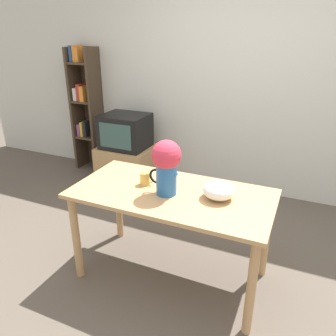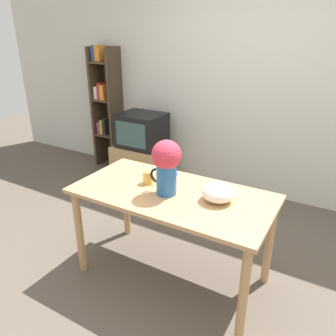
{
  "view_description": "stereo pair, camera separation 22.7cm",
  "coord_description": "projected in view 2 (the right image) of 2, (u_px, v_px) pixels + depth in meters",
  "views": [
    {
      "loc": [
        0.7,
        -1.93,
        1.83
      ],
      "look_at": [
        -0.15,
        -0.01,
        0.95
      ],
      "focal_mm": 35.0,
      "sensor_mm": 36.0,
      "label": 1
    },
    {
      "loc": [
        0.9,
        -1.83,
        1.83
      ],
      "look_at": [
        -0.15,
        -0.01,
        0.95
      ],
      "focal_mm": 35.0,
      "sensor_mm": 36.0,
      "label": 2
    }
  ],
  "objects": [
    {
      "name": "bookshelf",
      "position": [
        107.0,
        104.0,
        4.55
      ],
      "size": [
        0.35,
        0.3,
        1.66
      ],
      "color": "#423323",
      "rests_on": "ground_plane"
    },
    {
      "name": "tv_set",
      "position": [
        142.0,
        130.0,
        4.05
      ],
      "size": [
        0.55,
        0.47,
        0.41
      ],
      "color": "black",
      "rests_on": "tv_stand"
    },
    {
      "name": "wall_back",
      "position": [
        265.0,
        84.0,
        3.54
      ],
      "size": [
        8.0,
        0.05,
        2.6
      ],
      "color": "silver",
      "rests_on": "ground_plane"
    },
    {
      "name": "white_bowl",
      "position": [
        218.0,
        193.0,
        2.23
      ],
      "size": [
        0.22,
        0.22,
        0.13
      ],
      "color": "silver",
      "rests_on": "table"
    },
    {
      "name": "flower_vase",
      "position": [
        166.0,
        163.0,
        2.26
      ],
      "size": [
        0.24,
        0.21,
        0.4
      ],
      "color": "#235B9E",
      "rests_on": "table"
    },
    {
      "name": "coffee_mug",
      "position": [
        148.0,
        177.0,
        2.5
      ],
      "size": [
        0.11,
        0.08,
        0.1
      ],
      "color": "gold",
      "rests_on": "table"
    },
    {
      "name": "table",
      "position": [
        172.0,
        205.0,
        2.42
      ],
      "size": [
        1.46,
        0.73,
        0.75
      ],
      "color": "tan",
      "rests_on": "ground_plane"
    },
    {
      "name": "tv_stand",
      "position": [
        143.0,
        164.0,
        4.23
      ],
      "size": [
        0.66,
        0.54,
        0.49
      ],
      "color": "tan",
      "rests_on": "ground_plane"
    },
    {
      "name": "ground_plane",
      "position": [
        185.0,
        282.0,
        2.58
      ],
      "size": [
        12.0,
        12.0,
        0.0
      ],
      "primitive_type": "plane",
      "color": "brown"
    }
  ]
}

